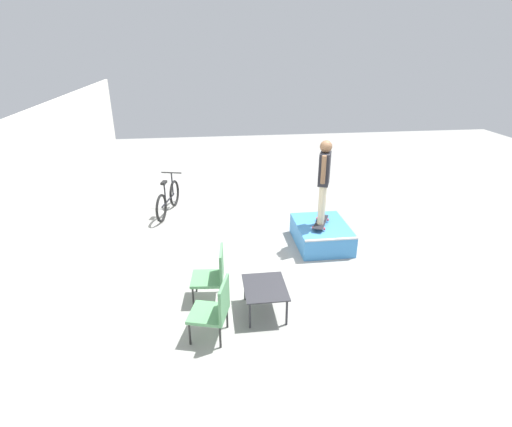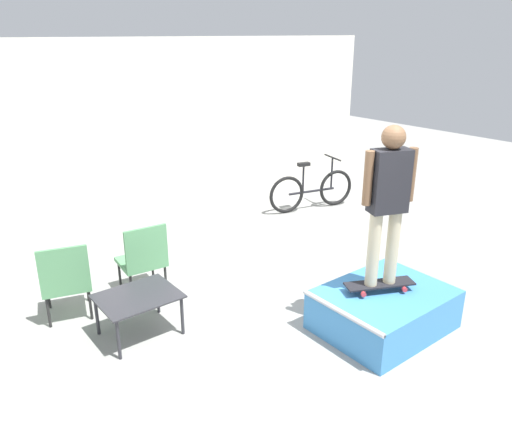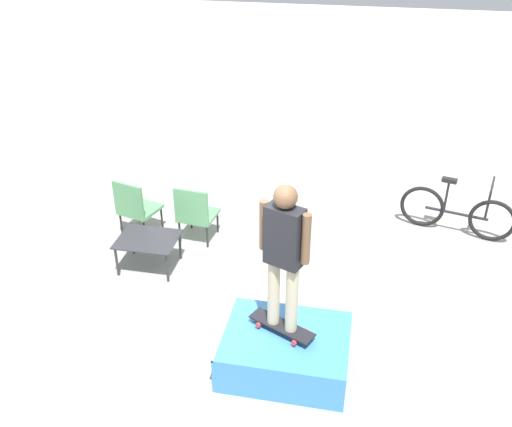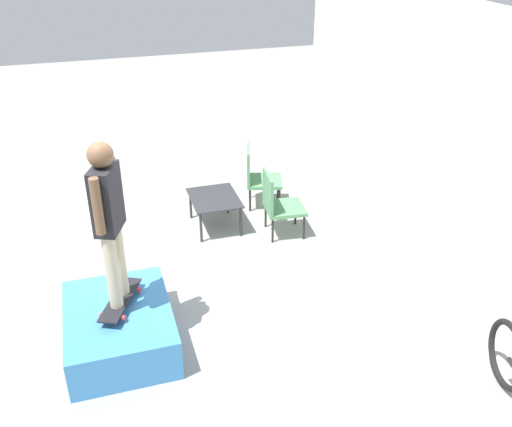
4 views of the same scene
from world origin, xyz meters
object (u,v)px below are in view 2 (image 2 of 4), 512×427
object	(u,v)px
skate_ramp_box	(383,309)
patio_chair_left	(66,279)
person_skater	(388,194)
coffee_table	(138,300)
patio_chair_right	(143,257)
bicycle	(312,190)
skateboard_on_ramp	(380,284)

from	to	relation	value
skate_ramp_box	patio_chair_left	bearing A→B (deg)	138.74
person_skater	coffee_table	distance (m)	2.81
patio_chair_right	bicycle	distance (m)	3.96
person_skater	skateboard_on_ramp	bearing A→B (deg)	156.62
skateboard_on_ramp	patio_chair_left	xyz separation A→B (m)	(-2.59, 2.27, -0.04)
patio_chair_left	coffee_table	bearing A→B (deg)	137.65
skate_ramp_box	skateboard_on_ramp	bearing A→B (deg)	135.43
patio_chair_right	patio_chair_left	bearing A→B (deg)	5.27
coffee_table	bicycle	xyz separation A→B (m)	(4.28, 1.80, -0.05)
skate_ramp_box	coffee_table	bearing A→B (deg)	144.68
patio_chair_right	person_skater	bearing A→B (deg)	131.62
patio_chair_left	bicycle	xyz separation A→B (m)	(4.77, 1.01, -0.13)
person_skater	coffee_table	size ratio (longest dim) A/B	2.07
person_skater	patio_chair_right	distance (m)	3.00
person_skater	bicycle	xyz separation A→B (m)	(2.17, 3.28, -1.18)
skateboard_on_ramp	bicycle	xyz separation A→B (m)	(2.17, 3.28, -0.17)
skateboard_on_ramp	bicycle	world-z (taller)	bicycle
coffee_table	patio_chair_left	world-z (taller)	patio_chair_left
skateboard_on_ramp	patio_chair_left	size ratio (longest dim) A/B	0.83
bicycle	skateboard_on_ramp	bearing A→B (deg)	-109.86
skate_ramp_box	patio_chair_left	size ratio (longest dim) A/B	1.52
skate_ramp_box	coffee_table	xyz separation A→B (m)	(-2.15, 1.53, 0.19)
bicycle	skate_ramp_box	bearing A→B (deg)	-108.91
skateboard_on_ramp	person_skater	bearing A→B (deg)	-19.62
skateboard_on_ramp	patio_chair_right	bearing A→B (deg)	151.51
coffee_table	person_skater	bearing A→B (deg)	-35.08
person_skater	patio_chair_left	world-z (taller)	person_skater
skateboard_on_ramp	patio_chair_right	xyz separation A→B (m)	(-1.66, 2.27, -0.04)
skate_ramp_box	skateboard_on_ramp	xyz separation A→B (m)	(-0.05, 0.05, 0.31)
coffee_table	patio_chair_left	distance (m)	0.93
skate_ramp_box	bicycle	size ratio (longest dim) A/B	0.84
person_skater	patio_chair_left	bearing A→B (deg)	160.42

